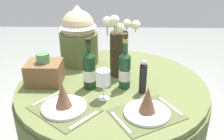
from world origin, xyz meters
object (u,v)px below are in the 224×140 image
(wine_bottle_centre, at_px, (89,70))
(gift_tub_back_left, at_px, (78,33))
(wine_bottle_left, at_px, (125,70))
(dining_table, at_px, (112,103))
(pepper_mill, at_px, (143,78))
(woven_basket_side_left, at_px, (44,72))
(place_setting_left, at_px, (64,102))
(wine_glass_left, at_px, (103,78))
(flower_vase, at_px, (119,49))
(place_setting_right, at_px, (147,107))

(wine_bottle_centre, bearing_deg, gift_tub_back_left, 106.52)
(wine_bottle_left, bearing_deg, dining_table, 149.69)
(dining_table, relative_size, wine_bottle_left, 3.88)
(pepper_mill, distance_m, woven_basket_side_left, 0.62)
(place_setting_left, height_order, wine_glass_left, wine_glass_left)
(wine_bottle_left, xyz_separation_m, pepper_mill, (0.11, -0.06, -0.02))
(dining_table, height_order, woven_basket_side_left, woven_basket_side_left)
(flower_vase, bearing_deg, place_setting_right, -72.73)
(place_setting_left, height_order, place_setting_right, same)
(wine_bottle_centre, xyz_separation_m, wine_glass_left, (0.09, -0.13, 0.01))
(gift_tub_back_left, bearing_deg, pepper_mill, -45.41)
(place_setting_right, bearing_deg, place_setting_left, 175.03)
(gift_tub_back_left, bearing_deg, dining_table, -53.07)
(flower_vase, distance_m, gift_tub_back_left, 0.36)
(wine_bottle_centre, distance_m, woven_basket_side_left, 0.30)
(wine_bottle_centre, bearing_deg, wine_glass_left, -54.49)
(place_setting_left, relative_size, flower_vase, 1.01)
(gift_tub_back_left, xyz_separation_m, woven_basket_side_left, (-0.18, -0.34, -0.15))
(wine_bottle_left, bearing_deg, wine_bottle_centre, -177.38)
(wine_bottle_left, distance_m, gift_tub_back_left, 0.51)
(wine_bottle_left, height_order, wine_glass_left, wine_bottle_left)
(place_setting_right, height_order, gift_tub_back_left, gift_tub_back_left)
(place_setting_left, bearing_deg, wine_bottle_centre, 64.97)
(flower_vase, bearing_deg, woven_basket_side_left, -164.68)
(dining_table, height_order, place_setting_left, place_setting_left)
(wine_glass_left, distance_m, gift_tub_back_left, 0.57)
(dining_table, bearing_deg, woven_basket_side_left, -179.65)
(flower_vase, distance_m, wine_bottle_centre, 0.26)
(wine_bottle_centre, bearing_deg, pepper_mill, -9.31)
(woven_basket_side_left, bearing_deg, flower_vase, 15.32)
(flower_vase, relative_size, woven_basket_side_left, 1.97)
(place_setting_right, bearing_deg, wine_glass_left, 146.74)
(wine_glass_left, distance_m, pepper_mill, 0.24)
(place_setting_right, relative_size, wine_bottle_centre, 1.34)
(wine_bottle_centre, distance_m, gift_tub_back_left, 0.42)
(pepper_mill, bearing_deg, place_setting_right, -88.92)
(place_setting_right, xyz_separation_m, pepper_mill, (-0.00, 0.23, 0.05))
(place_setting_right, distance_m, woven_basket_side_left, 0.70)
(flower_vase, relative_size, wine_glass_left, 2.37)
(wine_bottle_left, xyz_separation_m, wine_glass_left, (-0.12, -0.14, 0.01))
(dining_table, xyz_separation_m, wine_bottle_left, (0.08, -0.05, 0.26))
(wine_bottle_left, distance_m, pepper_mill, 0.12)
(wine_bottle_centre, relative_size, gift_tub_back_left, 0.73)
(wine_bottle_centre, xyz_separation_m, woven_basket_side_left, (-0.29, 0.05, -0.04))
(place_setting_right, bearing_deg, pepper_mill, 91.08)
(woven_basket_side_left, bearing_deg, gift_tub_back_left, 62.45)
(dining_table, bearing_deg, place_setting_left, -129.72)
(dining_table, relative_size, place_setting_left, 2.86)
(wine_bottle_left, distance_m, wine_bottle_centre, 0.21)
(place_setting_left, distance_m, woven_basket_side_left, 0.35)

